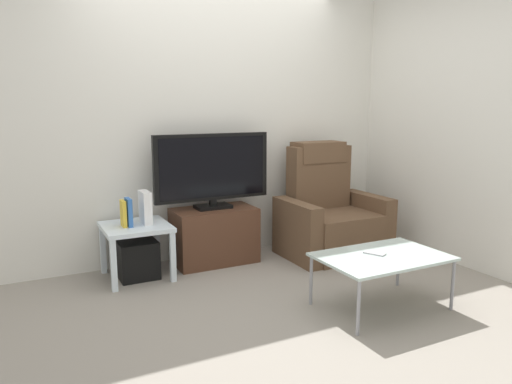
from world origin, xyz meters
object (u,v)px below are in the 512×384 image
object	(u,v)px
tv_stand	(214,235)
subwoofer_box	(137,259)
book_leftmost	(123,214)
cell_phone	(374,253)
side_table	(136,233)
game_console	(145,207)
recliner_armchair	(329,216)
book_middle	(129,212)
coffee_table	(382,259)
television	(212,169)

from	to	relation	value
tv_stand	subwoofer_box	distance (m)	0.74
subwoofer_box	book_leftmost	world-z (taller)	book_leftmost
cell_phone	side_table	bearing A→B (deg)	107.35
book_leftmost	game_console	bearing A→B (deg)	8.97
tv_stand	subwoofer_box	bearing A→B (deg)	-174.30
subwoofer_box	recliner_armchair	bearing A→B (deg)	-5.04
cell_phone	book_leftmost	bearing A→B (deg)	109.76
book_middle	cell_phone	distance (m)	1.98
recliner_armchair	coffee_table	world-z (taller)	recliner_armchair
television	recliner_armchair	xyz separation A→B (m)	(1.12, -0.26, -0.50)
book_leftmost	coffee_table	size ratio (longest dim) A/B	0.24
television	coffee_table	world-z (taller)	television
television	book_middle	bearing A→B (deg)	-171.91
television	subwoofer_box	distance (m)	1.03
cell_phone	book_middle	bearing A→B (deg)	108.90
subwoofer_box	book_leftmost	distance (m)	0.42
recliner_armchair	book_leftmost	distance (m)	1.97
television	cell_phone	world-z (taller)	television
tv_stand	side_table	world-z (taller)	tv_stand
tv_stand	book_middle	distance (m)	0.86
subwoofer_box	television	bearing A→B (deg)	7.16
side_table	game_console	bearing A→B (deg)	6.34
book_leftmost	game_console	world-z (taller)	game_console
recliner_armchair	game_console	size ratio (longest dim) A/B	3.92
recliner_armchair	side_table	bearing A→B (deg)	175.72
recliner_armchair	book_leftmost	bearing A→B (deg)	176.56
tv_stand	cell_phone	xyz separation A→B (m)	(0.66, -1.44, 0.14)
side_table	book_middle	world-z (taller)	book_middle
television	coffee_table	xyz separation A→B (m)	(0.68, -1.51, -0.50)
side_table	subwoofer_box	distance (m)	0.23
television	book_leftmost	xyz separation A→B (m)	(-0.83, -0.11, -0.30)
book_leftmost	tv_stand	bearing A→B (deg)	6.38
game_console	cell_phone	bearing A→B (deg)	-46.63
tv_stand	recliner_armchair	bearing A→B (deg)	-11.95
side_table	cell_phone	distance (m)	1.95
tv_stand	cell_phone	size ratio (longest dim) A/B	5.00
coffee_table	game_console	bearing A→B (deg)	132.89
recliner_armchair	book_middle	world-z (taller)	recliner_armchair
tv_stand	coffee_table	distance (m)	1.64
book_leftmost	book_middle	xyz separation A→B (m)	(0.04, 0.00, 0.01)
cell_phone	television	bearing A→B (deg)	86.05
book_middle	cell_phone	world-z (taller)	book_middle
side_table	book_leftmost	distance (m)	0.21
recliner_armchair	coffee_table	size ratio (longest dim) A/B	1.20
game_console	side_table	bearing A→B (deg)	-173.66
book_middle	tv_stand	bearing A→B (deg)	6.74
recliner_armchair	cell_phone	bearing A→B (deg)	-110.40
side_table	coffee_table	bearing A→B (deg)	-45.03
side_table	game_console	distance (m)	0.23
tv_stand	game_console	world-z (taller)	game_console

